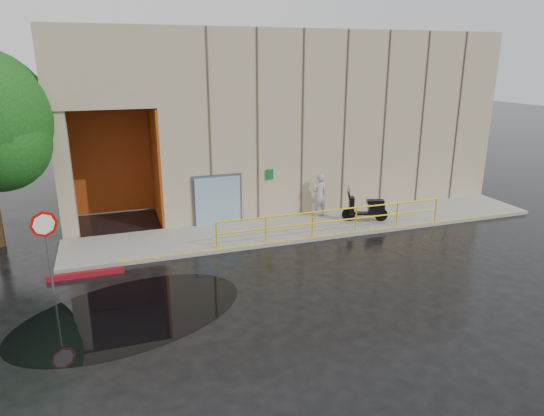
% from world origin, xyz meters
% --- Properties ---
extents(ground, '(120.00, 120.00, 0.00)m').
position_xyz_m(ground, '(0.00, 0.00, 0.00)').
color(ground, black).
rests_on(ground, ground).
extents(sidewalk, '(20.00, 3.00, 0.15)m').
position_xyz_m(sidewalk, '(4.00, 4.50, 0.07)').
color(sidewalk, '#99968B').
rests_on(sidewalk, ground).
extents(building, '(20.00, 10.17, 8.00)m').
position_xyz_m(building, '(5.10, 10.98, 4.21)').
color(building, tan).
rests_on(building, ground).
extents(guardrail, '(9.56, 0.06, 1.03)m').
position_xyz_m(guardrail, '(4.25, 3.15, 0.68)').
color(guardrail, yellow).
rests_on(guardrail, sidewalk).
extents(person, '(0.75, 0.54, 1.91)m').
position_xyz_m(person, '(4.64, 5.49, 1.11)').
color(person, '#A0A0A4').
rests_on(person, sidewalk).
extents(scooter, '(1.99, 1.25, 1.50)m').
position_xyz_m(scooter, '(6.23, 4.19, 1.01)').
color(scooter, black).
rests_on(scooter, sidewalk).
extents(stop_sign, '(0.75, 0.34, 2.63)m').
position_xyz_m(stop_sign, '(-5.89, 1.50, 1.91)').
color(stop_sign, '#5C5C61').
rests_on(stop_sign, ground).
extents(red_curb, '(2.40, 0.20, 0.18)m').
position_xyz_m(red_curb, '(-5.00, 2.50, 0.09)').
color(red_curb, maroon).
rests_on(red_curb, ground).
extents(puddle, '(7.52, 5.93, 0.01)m').
position_xyz_m(puddle, '(-3.76, -0.45, 0.00)').
color(puddle, black).
rests_on(puddle, ground).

